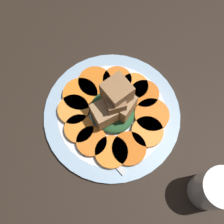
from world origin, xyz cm
name	(u,v)px	position (x,y,z in cm)	size (l,w,h in cm)	color
table_slab	(112,117)	(0.00, 0.00, 1.00)	(120.00, 120.00, 2.00)	black
plate	(112,114)	(0.00, 0.00, 2.52)	(29.36, 29.36, 1.05)	#99B7D1
carrot_slice_0	(79,129)	(-2.15, -7.43, 3.72)	(6.09, 6.09, 1.25)	orange
carrot_slice_1	(92,142)	(1.64, -7.37, 3.72)	(6.28, 6.28, 1.25)	orange
carrot_slice_2	(111,152)	(6.04, -5.99, 3.72)	(6.72, 6.72, 1.25)	orange
carrot_slice_3	(129,149)	(7.99, -2.94, 3.72)	(7.02, 7.02, 1.25)	#D45F12
carrot_slice_4	(147,132)	(8.16, 2.31, 3.72)	(6.59, 6.59, 1.25)	orange
carrot_slice_5	(152,115)	(6.27, 5.65, 3.72)	(7.34, 7.34, 1.25)	orange
carrot_slice_6	(144,94)	(1.82, 7.99, 3.72)	(6.42, 6.42, 1.25)	#D76215
carrot_slice_7	(134,87)	(-1.00, 7.73, 3.72)	(6.17, 6.17, 1.25)	orange
carrot_slice_8	(117,80)	(-4.72, 6.16, 3.72)	(6.39, 6.39, 1.25)	orange
carrot_slice_9	(95,82)	(-7.80, 2.26, 3.72)	(7.30, 7.30, 1.25)	orange
carrot_slice_10	(80,95)	(-7.78, -2.06, 3.72)	(7.58, 7.58, 1.25)	orange
carrot_slice_11	(74,110)	(-6.13, -5.48, 3.72)	(6.71, 6.71, 1.25)	orange
center_pile	(115,106)	(0.34, 0.42, 7.49)	(9.91, 9.31, 11.69)	#235128
fork	(92,138)	(1.05, -6.70, 3.30)	(18.94, 2.53, 0.40)	silver
water_glass	(214,189)	(24.36, 2.12, 7.24)	(7.12, 7.12, 10.48)	silver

